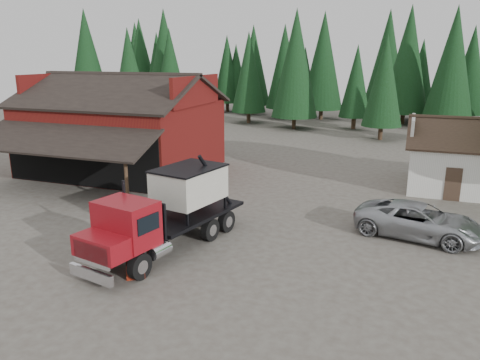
% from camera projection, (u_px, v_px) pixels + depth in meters
% --- Properties ---
extents(ground, '(120.00, 120.00, 0.00)m').
position_uv_depth(ground, '(204.00, 234.00, 22.46)').
color(ground, '#4D463C').
rests_on(ground, ground).
extents(red_barn, '(12.80, 13.63, 7.18)m').
position_uv_depth(red_barn, '(123.00, 134.00, 34.42)').
color(red_barn, '#5F170F').
rests_on(red_barn, ground).
extents(farmhouse, '(8.60, 6.42, 4.65)m').
position_uv_depth(farmhouse, '(477.00, 164.00, 29.45)').
color(farmhouse, silver).
rests_on(farmhouse, ground).
extents(conifer_backdrop, '(76.00, 16.00, 16.00)m').
position_uv_depth(conifer_backdrop, '(339.00, 122.00, 60.52)').
color(conifer_backdrop, black).
rests_on(conifer_backdrop, ground).
extents(near_pine_a, '(4.40, 4.40, 11.40)m').
position_uv_depth(near_pine_a, '(129.00, 73.00, 53.54)').
color(near_pine_a, '#382619').
rests_on(near_pine_a, ground).
extents(near_pine_b, '(3.96, 3.96, 10.40)m').
position_uv_depth(near_pine_b, '(384.00, 81.00, 46.11)').
color(near_pine_b, '#382619').
rests_on(near_pine_b, ground).
extents(near_pine_d, '(5.28, 5.28, 13.40)m').
position_uv_depth(near_pine_d, '(296.00, 64.00, 52.69)').
color(near_pine_d, '#382619').
rests_on(near_pine_d, ground).
extents(feed_truck, '(4.11, 9.03, 3.95)m').
position_uv_depth(feed_truck, '(168.00, 209.00, 20.41)').
color(feed_truck, black).
rests_on(feed_truck, ground).
extents(silver_car, '(6.21, 3.77, 1.61)m').
position_uv_depth(silver_car, '(419.00, 221.00, 21.96)').
color(silver_car, '#A4A7AB').
rests_on(silver_car, ground).
extents(equip_box, '(1.19, 1.30, 0.60)m').
position_uv_depth(equip_box, '(135.00, 267.00, 18.35)').
color(equip_box, maroon).
rests_on(equip_box, ground).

